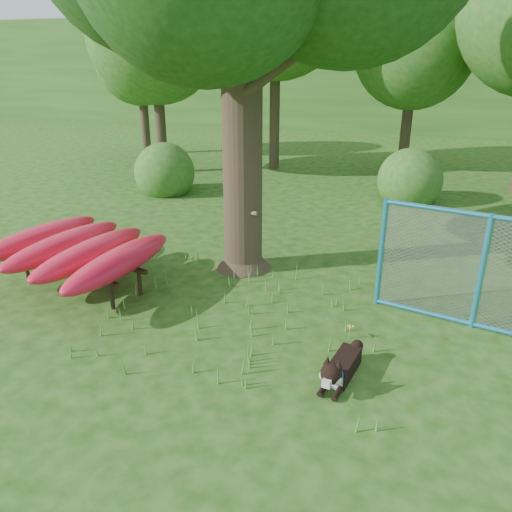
% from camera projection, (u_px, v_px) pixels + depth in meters
% --- Properties ---
extents(ground, '(80.00, 80.00, 0.00)m').
position_uv_depth(ground, '(214.00, 349.00, 7.08)').
color(ground, '#1C450D').
rests_on(ground, ground).
extents(wooden_post, '(0.39, 0.15, 1.42)m').
position_uv_depth(wooden_post, '(247.00, 235.00, 9.30)').
color(wooden_post, '#635B4A').
rests_on(wooden_post, ground).
extents(kayak_rack, '(2.99, 3.21, 0.93)m').
position_uv_depth(kayak_rack, '(77.00, 249.00, 8.77)').
color(kayak_rack, black).
rests_on(kayak_rack, ground).
extents(husky_dog, '(0.40, 1.15, 0.52)m').
position_uv_depth(husky_dog, '(340.00, 369.00, 6.32)').
color(husky_dog, black).
rests_on(husky_dog, ground).
extents(fence_section, '(3.06, 0.70, 3.02)m').
position_uv_depth(fence_section, '(481.00, 273.00, 7.32)').
color(fence_section, '#298FC3').
rests_on(fence_section, ground).
extents(wildflower_clump, '(0.11, 0.11, 0.23)m').
position_uv_depth(wildflower_clump, '(350.00, 328.00, 7.27)').
color(wildflower_clump, '#4F9530').
rests_on(wildflower_clump, ground).
extents(bg_tree_a, '(4.40, 4.40, 6.70)m').
position_uv_depth(bg_tree_a, '(154.00, 35.00, 16.18)').
color(bg_tree_a, '#34281C').
rests_on(bg_tree_a, ground).
extents(bg_tree_c, '(4.00, 4.00, 6.12)m').
position_uv_depth(bg_tree_c, '(415.00, 48.00, 16.41)').
color(bg_tree_c, '#34281C').
rests_on(bg_tree_c, ground).
extents(bg_tree_f, '(3.60, 3.60, 5.55)m').
position_uv_depth(bg_tree_f, '(140.00, 59.00, 19.87)').
color(bg_tree_f, '#34281C').
rests_on(bg_tree_f, ground).
extents(shrub_left, '(1.80, 1.80, 1.80)m').
position_uv_depth(shrub_left, '(166.00, 192.00, 15.20)').
color(shrub_left, '#2B5E1E').
rests_on(shrub_left, ground).
extents(shrub_mid, '(1.80, 1.80, 1.80)m').
position_uv_depth(shrub_mid, '(407.00, 201.00, 14.30)').
color(shrub_mid, '#2B5E1E').
rests_on(shrub_mid, ground).
extents(wooded_hillside, '(80.00, 12.00, 6.00)m').
position_uv_depth(wooded_hillside, '(402.00, 71.00, 30.38)').
color(wooded_hillside, '#2B5E1E').
rests_on(wooded_hillside, ground).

